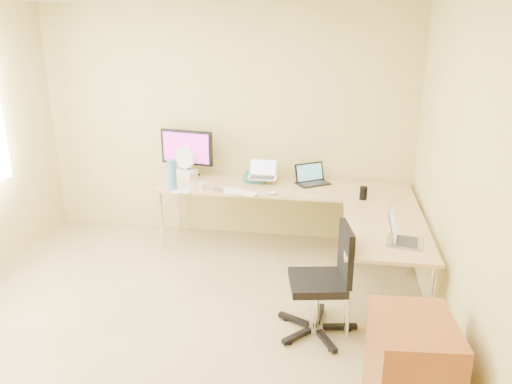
% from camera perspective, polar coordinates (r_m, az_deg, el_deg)
% --- Properties ---
extents(floor, '(4.50, 4.50, 0.00)m').
position_cam_1_polar(floor, '(4.07, -10.71, -16.68)').
color(floor, tan).
rests_on(floor, ground).
extents(wall_back, '(4.50, 0.00, 4.50)m').
position_cam_1_polar(wall_back, '(5.59, -3.66, 7.87)').
color(wall_back, tan).
rests_on(wall_back, ground).
extents(wall_right, '(0.00, 4.50, 4.50)m').
position_cam_1_polar(wall_right, '(3.37, 23.57, -0.72)').
color(wall_right, tan).
rests_on(wall_right, ground).
extents(desk_main, '(2.65, 0.70, 0.73)m').
position_cam_1_polar(desk_main, '(5.35, 3.18, -3.05)').
color(desk_main, tan).
rests_on(desk_main, ground).
extents(desk_return, '(0.70, 1.30, 0.73)m').
position_cam_1_polar(desk_return, '(4.43, 14.45, -8.38)').
color(desk_return, tan).
rests_on(desk_return, ground).
extents(monitor, '(0.64, 0.31, 0.53)m').
position_cam_1_polar(monitor, '(5.56, -8.00, 4.47)').
color(monitor, black).
rests_on(monitor, desk_main).
extents(book_stack, '(0.25, 0.33, 0.05)m').
position_cam_1_polar(book_stack, '(5.45, -0.07, 1.76)').
color(book_stack, '#267767').
rests_on(book_stack, desk_main).
extents(laptop_center, '(0.31, 0.24, 0.20)m').
position_cam_1_polar(laptop_center, '(5.27, 0.72, 2.61)').
color(laptop_center, silver).
rests_on(laptop_center, desk_main).
extents(laptop_black, '(0.43, 0.40, 0.22)m').
position_cam_1_polar(laptop_black, '(5.29, 6.65, 2.04)').
color(laptop_black, black).
rests_on(laptop_black, desk_main).
extents(keyboard, '(0.45, 0.26, 0.02)m').
position_cam_1_polar(keyboard, '(5.01, -2.12, 0.03)').
color(keyboard, white).
rests_on(keyboard, desk_main).
extents(mouse, '(0.12, 0.10, 0.04)m').
position_cam_1_polar(mouse, '(4.95, 2.01, -0.09)').
color(mouse, silver).
rests_on(mouse, desk_main).
extents(mug, '(0.11, 0.11, 0.08)m').
position_cam_1_polar(mug, '(5.12, -6.24, 0.70)').
color(mug, beige).
rests_on(mug, desk_main).
extents(cd_stack, '(0.13, 0.13, 0.03)m').
position_cam_1_polar(cd_stack, '(5.05, -4.36, 0.18)').
color(cd_stack, silver).
rests_on(cd_stack, desk_main).
extents(water_bottle, '(0.12, 0.12, 0.32)m').
position_cam_1_polar(water_bottle, '(5.14, -9.68, 2.01)').
color(water_bottle, teal).
rests_on(water_bottle, desk_main).
extents(papers, '(0.21, 0.28, 0.01)m').
position_cam_1_polar(papers, '(5.15, -8.57, 0.29)').
color(papers, white).
rests_on(papers, desk_main).
extents(white_box, '(0.27, 0.23, 0.09)m').
position_cam_1_polar(white_box, '(5.55, -8.25, 2.04)').
color(white_box, silver).
rests_on(white_box, desk_main).
extents(desk_fan, '(0.33, 0.33, 0.32)m').
position_cam_1_polar(desk_fan, '(5.59, -8.05, 3.43)').
color(desk_fan, white).
rests_on(desk_fan, desk_main).
extents(black_cup, '(0.08, 0.08, 0.13)m').
position_cam_1_polar(black_cup, '(4.90, 12.33, -0.13)').
color(black_cup, black).
rests_on(black_cup, desk_main).
extents(laptop_return, '(0.35, 0.30, 0.21)m').
position_cam_1_polar(laptop_return, '(3.98, 16.97, -4.29)').
color(laptop_return, '#9D9CB1').
rests_on(laptop_return, desk_return).
extents(office_chair, '(0.64, 0.64, 0.91)m').
position_cam_1_polar(office_chair, '(3.89, 7.12, -9.56)').
color(office_chair, black).
rests_on(office_chair, ground).
extents(cabinet, '(0.50, 0.60, 0.77)m').
position_cam_1_polar(cabinet, '(3.22, 17.38, -19.92)').
color(cabinet, '#A74D23').
rests_on(cabinet, ground).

